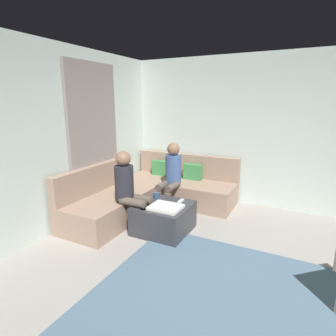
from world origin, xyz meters
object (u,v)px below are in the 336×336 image
coffee_mug (156,196)px  person_on_couch_back (171,174)px  game_remote (181,201)px  person_on_couch_side (130,188)px  sectional_couch (152,193)px  ottoman (163,218)px

coffee_mug → person_on_couch_back: (-0.05, 0.60, 0.19)m
coffee_mug → game_remote: bearing=5.7°
person_on_couch_back → person_on_couch_side: (-0.20, -0.95, 0.00)m
game_remote → person_on_couch_back: 0.75m
sectional_couch → person_on_couch_back: size_ratio=2.12×
coffee_mug → person_on_couch_back: size_ratio=0.08×
game_remote → person_on_couch_side: bearing=-149.1°
coffee_mug → person_on_couch_side: (-0.25, -0.35, 0.19)m
game_remote → person_on_couch_side: 0.79m
ottoman → game_remote: 0.36m
sectional_couch → coffee_mug: 0.70m
sectional_couch → ottoman: (0.62, -0.72, -0.07)m
ottoman → person_on_couch_side: bearing=-160.3°
game_remote → person_on_couch_side: person_on_couch_side is taller
person_on_couch_back → person_on_couch_side: same height
ottoman → coffee_mug: size_ratio=8.00×
game_remote → person_on_couch_back: (-0.45, 0.56, 0.23)m
ottoman → person_on_couch_back: size_ratio=0.63×
coffee_mug → person_on_couch_side: size_ratio=0.08×
person_on_couch_back → person_on_couch_side: bearing=77.9°
sectional_couch → person_on_couch_back: (0.35, 0.06, 0.38)m
person_on_couch_side → person_on_couch_back: bearing=167.9°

